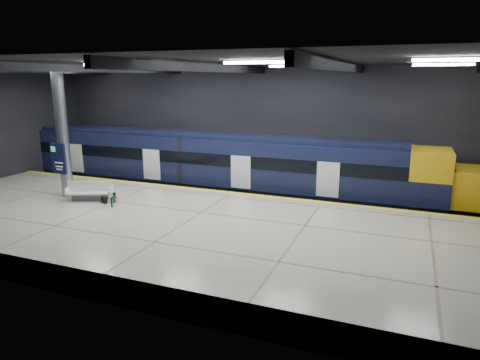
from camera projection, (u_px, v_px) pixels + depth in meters
The scene contains 10 objects.
ground at pixel (211, 228), 21.36m from camera, with size 30.00×30.00×0.00m, color black.
room_shell at pixel (209, 112), 20.03m from camera, with size 30.10×16.10×8.05m.
platform at pixel (186, 234), 18.97m from camera, with size 30.00×11.00×1.10m, color beige.
safety_strip at pixel (232, 193), 23.59m from camera, with size 30.00×0.40×0.01m, color yellow.
rails at pixel (249, 198), 26.32m from camera, with size 30.00×1.52×0.16m.
train at pixel (231, 165), 26.28m from camera, with size 29.40×2.84×3.79m.
bench at pixel (90, 193), 22.17m from camera, with size 2.45×1.75×1.00m.
bicycle at pixel (114, 197), 21.38m from camera, with size 0.48×1.38×0.73m, color #99999E.
pannier_bag at pixel (104, 200), 21.64m from camera, with size 0.30×0.18×0.35m, color black.
info_column at pixel (62, 134), 22.25m from camera, with size 0.90×0.78×6.90m.
Camera 1 is at (8.79, -18.26, 7.31)m, focal length 32.00 mm.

